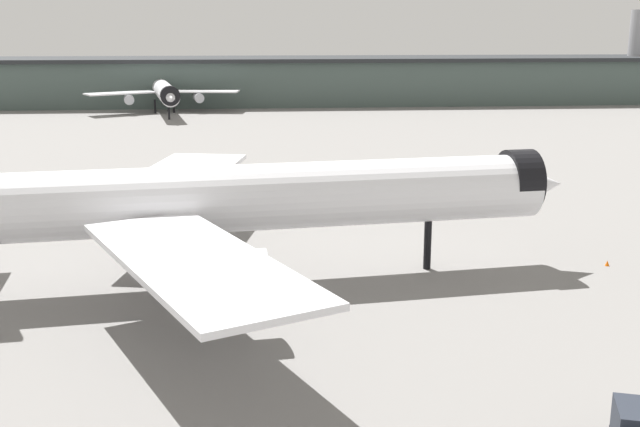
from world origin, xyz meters
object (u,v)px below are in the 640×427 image
(airliner_near_gate, at_px, (231,200))
(traffic_cone_wingtip, at_px, (281,192))
(airliner_far_taxiway, at_px, (164,91))
(traffic_cone_near_nose, at_px, (607,263))

(airliner_near_gate, xyz_separation_m, traffic_cone_wingtip, (7.32, 38.92, -7.77))
(airliner_near_gate, bearing_deg, airliner_far_taxiway, 91.86)
(traffic_cone_wingtip, bearing_deg, traffic_cone_near_nose, -50.97)
(airliner_far_taxiway, distance_m, traffic_cone_near_nose, 158.06)
(traffic_cone_near_nose, bearing_deg, airliner_far_taxiway, 110.90)
(airliner_near_gate, distance_m, traffic_cone_near_nose, 39.33)
(traffic_cone_near_nose, bearing_deg, traffic_cone_wingtip, 129.03)
(airliner_near_gate, height_order, airliner_far_taxiway, airliner_near_gate)
(airliner_far_taxiway, height_order, traffic_cone_wingtip, airliner_far_taxiway)
(airliner_far_taxiway, distance_m, traffic_cone_wingtip, 112.07)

